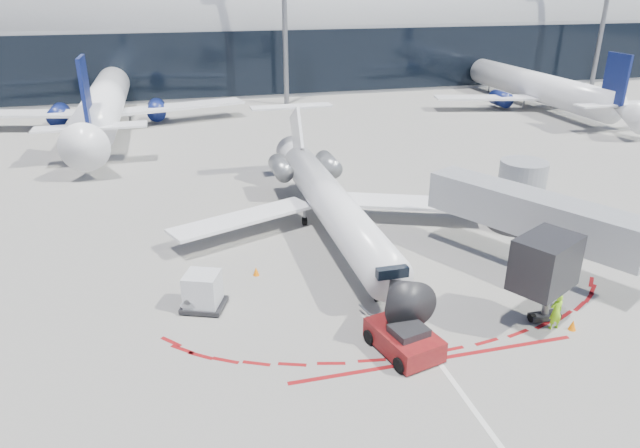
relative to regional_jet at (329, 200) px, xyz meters
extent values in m
plane|color=slate|center=(0.92, -3.96, -2.27)|extent=(260.00, 260.00, 0.00)
cube|color=silver|center=(0.92, -1.96, -2.26)|extent=(0.25, 40.00, 0.01)
cube|color=maroon|center=(0.92, -15.46, -2.26)|extent=(14.00, 0.25, 0.01)
cube|color=gray|center=(0.92, 61.04, 2.73)|extent=(150.00, 24.00, 10.00)
cylinder|color=gray|center=(0.92, 61.04, 7.73)|extent=(150.00, 24.00, 24.00)
cube|color=black|center=(0.92, 48.99, 2.73)|extent=(150.00, 0.20, 9.00)
cube|color=#9B9EA4|center=(9.92, -8.46, 1.33)|extent=(8.22, 12.61, 2.30)
cube|color=black|center=(6.87, -14.20, 1.33)|extent=(3.86, 3.44, 2.60)
cylinder|color=slate|center=(7.67, -13.80, -1.07)|extent=(0.36, 0.36, 2.40)
cube|color=black|center=(7.67, -13.80, -2.05)|extent=(1.60, 0.60, 0.30)
cylinder|color=#9B9EA4|center=(12.97, -2.72, 0.13)|extent=(3.20, 3.20, 4.80)
cylinder|color=black|center=(12.97, -2.72, -2.02)|extent=(4.00, 4.00, 0.50)
cylinder|color=slate|center=(5.92, 44.04, 10.23)|extent=(0.70, 0.70, 25.00)
cylinder|color=slate|center=(55.92, 44.04, 10.23)|extent=(0.70, 0.70, 25.00)
cylinder|color=white|center=(0.00, -1.12, -0.03)|extent=(2.57, 20.95, 2.57)
cone|color=black|center=(0.00, -12.92, -0.03)|extent=(2.57, 2.67, 2.57)
cone|color=white|center=(0.00, 11.07, -0.03)|extent=(2.57, 3.43, 2.57)
cube|color=black|center=(0.00, -11.40, 0.49)|extent=(1.62, 1.33, 0.52)
cube|color=white|center=(-5.90, 0.31, -0.89)|extent=(10.20, 6.05, 0.30)
cube|color=white|center=(5.90, 0.31, -0.89)|extent=(10.20, 6.05, 0.30)
cube|color=white|center=(0.00, 10.12, 2.25)|extent=(0.24, 4.47, 4.55)
cube|color=white|center=(0.00, 12.12, 3.97)|extent=(6.86, 1.52, 0.15)
cylinder|color=slate|center=(-1.95, 7.26, 0.21)|extent=(1.43, 3.24, 1.43)
cylinder|color=slate|center=(1.95, 7.26, 0.21)|extent=(1.43, 3.24, 1.43)
cylinder|color=black|center=(0.00, -9.88, -2.00)|extent=(0.21, 0.53, 0.53)
cylinder|color=black|center=(-1.43, 1.26, -1.96)|extent=(0.29, 0.61, 0.61)
cylinder|color=black|center=(1.43, 1.26, -1.96)|extent=(0.29, 0.61, 0.61)
cylinder|color=slate|center=(0.00, -9.88, -1.75)|extent=(0.17, 0.17, 1.05)
cube|color=#630E13|center=(-0.32, -14.43, -1.66)|extent=(3.02, 4.00, 1.01)
cube|color=black|center=(-0.24, -14.76, -0.98)|extent=(1.84, 1.67, 0.39)
cylinder|color=slate|center=(-0.91, -12.04, -1.88)|extent=(0.80, 2.85, 0.11)
cylinder|color=black|center=(-1.06, -15.88, -1.91)|extent=(0.47, 0.77, 0.71)
cylinder|color=black|center=(1.00, -15.37, -1.91)|extent=(0.47, 0.77, 0.71)
cylinder|color=black|center=(-1.65, -13.49, -1.91)|extent=(0.47, 0.77, 0.71)
cylinder|color=black|center=(0.41, -12.98, -1.91)|extent=(0.47, 0.77, 0.71)
imported|color=#A1FF1A|center=(7.66, -14.59, -1.29)|extent=(0.73, 0.49, 1.95)
cube|color=black|center=(-9.13, -8.27, -2.07)|extent=(2.70, 2.52, 0.24)
cube|color=silver|center=(-9.13, -8.27, -1.10)|extent=(2.21, 2.15, 1.73)
cylinder|color=black|center=(-10.20, -8.60, -2.16)|extent=(0.18, 0.24, 0.22)
cylinder|color=black|center=(-8.59, -9.24, -2.16)|extent=(0.18, 0.24, 0.22)
cylinder|color=black|center=(-9.67, -7.29, -2.16)|extent=(0.18, 0.24, 0.22)
cylinder|color=black|center=(-8.06, -7.93, -2.16)|extent=(0.18, 0.24, 0.22)
cone|color=orange|center=(-5.90, -5.31, -2.01)|extent=(0.38, 0.38, 0.52)
cone|color=orange|center=(8.49, -14.93, -2.00)|extent=(0.38, 0.38, 0.53)
camera|label=1|loc=(-9.71, -35.06, 13.77)|focal=32.00mm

